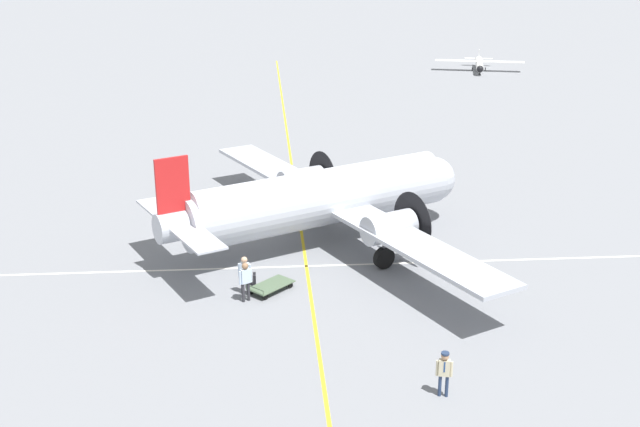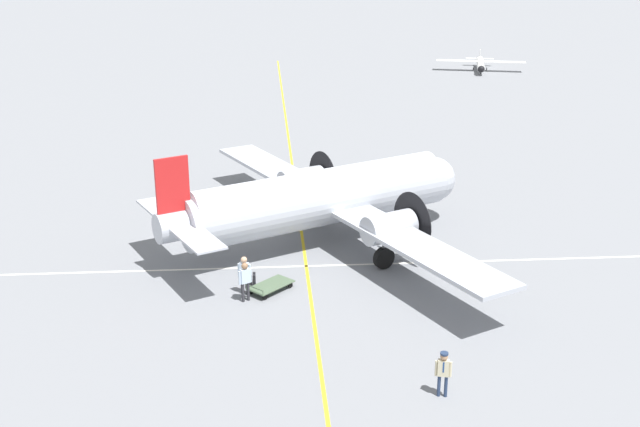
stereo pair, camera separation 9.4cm
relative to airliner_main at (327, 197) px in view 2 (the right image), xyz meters
name	(u,v)px [view 2 (the right image)]	position (x,y,z in m)	size (l,w,h in m)	color
ground_plane	(320,244)	(-0.20, 0.40, -2.56)	(300.00, 300.00, 0.00)	slate
apron_line_eastwest	(303,244)	(-0.20, 1.29, -2.55)	(120.00, 0.16, 0.01)	gold
apron_line_northsouth	(324,265)	(-3.06, 0.40, -2.55)	(0.16, 120.00, 0.01)	silver
airliner_main	(327,197)	(0.00, 0.00, 0.00)	(23.80, 17.27, 5.91)	#ADB2BC
crew_foreground	(443,369)	(-14.98, -2.92, -1.45)	(0.36, 0.59, 1.77)	navy
passenger_boarding	(244,271)	(-5.98, 4.26, -1.44)	(0.32, 0.60, 1.83)	#2D2D33
ramp_agent	(245,278)	(-6.74, 4.21, -1.42)	(0.38, 0.58, 1.86)	#2D2D33
suitcase_near_door	(250,282)	(-5.34, 4.03, -2.30)	(0.47, 0.20, 0.56)	#232328
suitcase_upright_spare	(254,280)	(-5.13, 3.84, -2.25)	(0.41, 0.13, 0.64)	#232328
baggage_cart	(271,286)	(-5.79, 3.08, -2.28)	(2.31, 2.32, 0.56)	#4C6047
light_aircraft_distant	(480,64)	(50.97, -21.71, -1.74)	(7.59, 10.02, 1.95)	white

